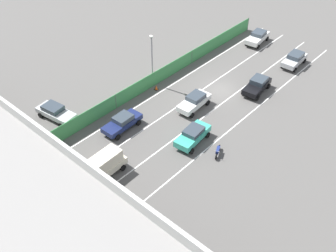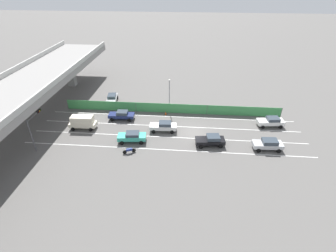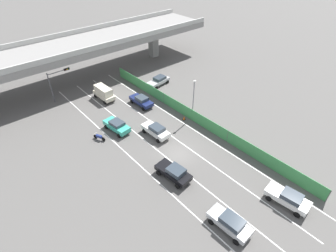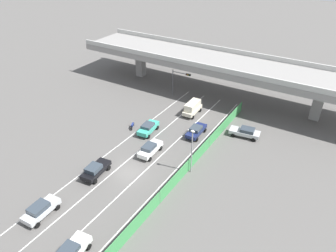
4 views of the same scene
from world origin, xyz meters
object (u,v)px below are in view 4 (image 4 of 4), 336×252
car_van_cream (192,108)px  car_sedan_silver (41,210)px  car_sedan_white (70,252)px  traffic_light (179,79)px  parked_wagon_silver (245,132)px  motorcycle (133,125)px  car_sedan_navy (196,130)px  traffic_cone (185,165)px  car_hatchback_white (150,149)px  street_lamp (192,147)px  car_sedan_black (95,170)px  car_taxi_teal (148,128)px

car_van_cream → car_sedan_silver: bearing=-96.6°
car_sedan_white → traffic_light: (-9.08, 36.81, 2.89)m
traffic_light → parked_wagon_silver: bearing=-23.2°
motorcycle → car_sedan_navy: bearing=19.6°
car_van_cream → traffic_cone: 14.91m
parked_wagon_silver → traffic_light: bearing=156.8°
car_sedan_navy → traffic_cone: car_sedan_navy is taller
car_hatchback_white → street_lamp: street_lamp is taller
car_van_cream → parked_wagon_silver: car_van_cream is taller
car_sedan_navy → car_sedan_silver: (-7.16, -24.11, 0.06)m
car_sedan_white → traffic_cone: bearing=82.1°
car_hatchback_white → car_sedan_black: size_ratio=0.98×
motorcycle → traffic_cone: bearing=-19.0°
motorcycle → traffic_cone: motorcycle is taller
car_sedan_silver → traffic_cone: car_sedan_silver is taller
car_van_cream → car_sedan_navy: bearing=-57.2°
car_hatchback_white → car_sedan_white: 18.61m
parked_wagon_silver → car_sedan_black: bearing=-125.1°
car_taxi_teal → motorcycle: size_ratio=2.50×
motorcycle → parked_wagon_silver: bearing=23.4°
car_sedan_black → traffic_light: (-2.45, 26.13, 2.89)m
parked_wagon_silver → traffic_light: size_ratio=0.91×
car_van_cream → motorcycle: bearing=-123.6°
car_sedan_silver → traffic_light: (-2.09, 34.63, 2.87)m
car_sedan_navy → car_sedan_black: bearing=-113.5°
car_sedan_silver → street_lamp: (10.73, 15.74, 3.10)m
car_van_cream → traffic_light: bearing=139.3°
car_sedan_navy → traffic_cone: bearing=-72.8°
car_hatchback_white → traffic_light: (-5.90, 18.47, 2.88)m
car_hatchback_white → car_taxi_teal: car_hatchback_white is taller
traffic_light → car_van_cream: bearing=-40.7°
car_sedan_black → motorcycle: car_sedan_black is taller
car_sedan_silver → car_sedan_white: bearing=-17.3°
car_sedan_white → car_taxi_teal: 23.91m
car_sedan_white → traffic_cone: (2.58, 18.52, -0.63)m
car_van_cream → street_lamp: (7.29, -14.14, 2.73)m
car_taxi_teal → street_lamp: 12.00m
car_van_cream → car_sedan_black: size_ratio=0.98×
car_sedan_black → parked_wagon_silver: size_ratio=0.95×
traffic_light → street_lamp: street_lamp is taller
car_hatchback_white → car_sedan_silver: 16.60m
car_hatchback_white → traffic_light: traffic_light is taller
car_van_cream → car_sedan_white: size_ratio=0.97×
traffic_light → traffic_cone: (11.65, -18.29, -3.51)m
car_sedan_navy → car_taxi_teal: (-6.88, -3.34, 0.03)m
motorcycle → street_lamp: bearing=-19.8°
car_sedan_navy → parked_wagon_silver: bearing=28.6°
car_taxi_teal → traffic_light: traffic_light is taller
car_sedan_black → motorcycle: bearing=104.4°
car_taxi_teal → car_sedan_white: bearing=-73.7°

